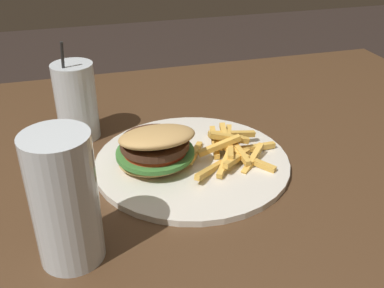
# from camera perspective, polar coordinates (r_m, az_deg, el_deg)

# --- Properties ---
(meal_plate_near) EXTENTS (0.31, 0.31, 0.09)m
(meal_plate_near) POSITION_cam_1_polar(r_m,az_deg,el_deg) (0.71, -1.63, -1.43)
(meal_plate_near) COLOR silver
(meal_plate_near) RESTS_ON dining_table
(beer_glass) EXTENTS (0.08, 0.08, 0.17)m
(beer_glass) POSITION_cam_1_polar(r_m,az_deg,el_deg) (0.53, -15.79, -7.38)
(beer_glass) COLOR silver
(beer_glass) RESTS_ON dining_table
(juice_glass) EXTENTS (0.07, 0.07, 0.18)m
(juice_glass) POSITION_cam_1_polar(r_m,az_deg,el_deg) (0.81, -14.44, 4.86)
(juice_glass) COLOR silver
(juice_glass) RESTS_ON dining_table
(spoon) EXTENTS (0.05, 0.20, 0.02)m
(spoon) POSITION_cam_1_polar(r_m,az_deg,el_deg) (0.61, -15.76, -9.88)
(spoon) COLOR silver
(spoon) RESTS_ON dining_table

